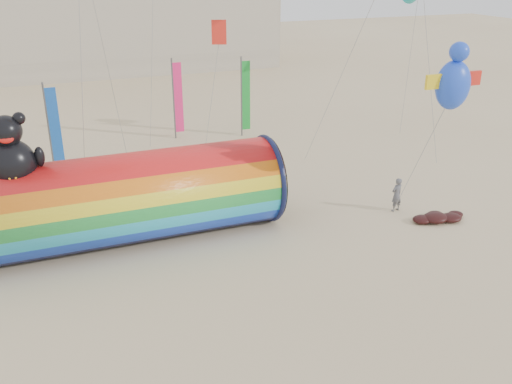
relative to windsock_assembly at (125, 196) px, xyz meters
name	(u,v)px	position (x,y,z in m)	size (l,w,h in m)	color
ground	(258,265)	(4.27, -4.01, -1.97)	(160.00, 160.00, 0.00)	#CCB58C
windsock_assembly	(125,196)	(0.00, 0.00, 0.00)	(12.88, 3.92, 5.94)	red
kite_handler	(397,195)	(12.14, -1.69, -1.16)	(0.59, 0.39, 1.63)	#53545B
fabric_bundle	(439,217)	(13.31, -3.35, -1.80)	(2.62, 1.35, 0.41)	#3F0E0B
festival_banners	(166,107)	(4.47, 11.46, 0.67)	(12.72, 4.87, 5.20)	#59595E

